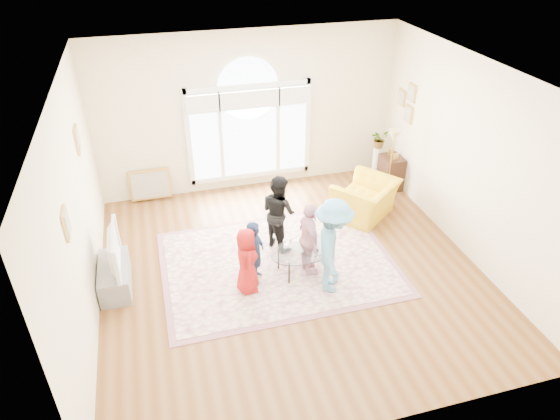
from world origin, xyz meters
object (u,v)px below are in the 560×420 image
object	(u,v)px
area_rug	(278,263)
coffee_table	(303,251)
tv_console	(115,276)
television	(109,250)
armchair	(365,199)

from	to	relation	value
area_rug	coffee_table	world-z (taller)	coffee_table
area_rug	tv_console	world-z (taller)	tv_console
television	armchair	world-z (taller)	television
armchair	television	bearing A→B (deg)	-26.56
television	coffee_table	bearing A→B (deg)	-7.62
area_rug	tv_console	distance (m)	2.60
tv_console	television	bearing A→B (deg)	-0.00
armchair	coffee_table	bearing A→B (deg)	0.64
area_rug	coffee_table	distance (m)	0.59
area_rug	tv_console	bearing A→B (deg)	177.76
area_rug	television	world-z (taller)	television
area_rug	television	distance (m)	2.68
area_rug	tv_console	xyz separation A→B (m)	(-2.59, 0.10, 0.20)
television	coffee_table	size ratio (longest dim) A/B	0.87
tv_console	television	size ratio (longest dim) A/B	0.96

